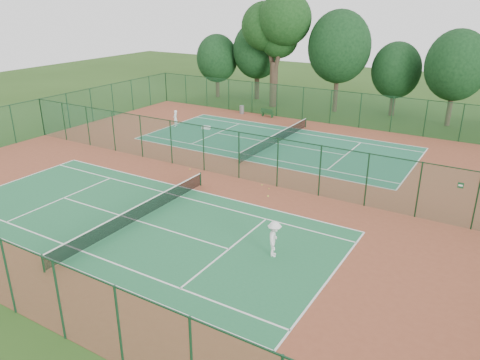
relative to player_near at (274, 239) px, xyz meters
name	(u,v)px	position (x,y,z in m)	size (l,w,h in m)	color
ground	(221,174)	(-8.69, 8.35, -0.97)	(120.00, 120.00, 0.00)	#274816
red_pad	(221,174)	(-8.69, 8.35, -0.97)	(40.00, 36.00, 0.01)	brown
court_near	(137,221)	(-8.69, -0.65, -0.96)	(23.77, 10.97, 0.01)	#216A3F
court_far	(276,143)	(-8.69, 17.35, -0.96)	(23.77, 10.97, 0.01)	#206849
fence_north	(317,105)	(-8.69, 26.35, 0.79)	(40.00, 0.09, 3.50)	#194D2A
fence_west	(42,117)	(-28.69, 8.35, 0.79)	(0.09, 36.00, 3.50)	#164427
fence_divider	(221,152)	(-8.69, 8.35, 0.79)	(40.00, 0.09, 3.50)	#1A4F34
tennis_net_near	(136,213)	(-8.69, -0.65, -0.43)	(0.10, 12.90, 0.97)	#13341C
tennis_net_far	(277,138)	(-8.69, 17.35, -0.43)	(0.10, 12.90, 0.97)	#12341A
player_near	(274,239)	(0.00, 0.00, 0.00)	(1.23, 0.71, 1.91)	white
player_far	(175,118)	(-20.08, 17.30, -0.14)	(0.60, 0.39, 1.64)	white
trash_bin	(242,110)	(-17.16, 25.42, -0.51)	(0.51, 0.51, 0.91)	gray
bench	(267,113)	(-14.02, 25.55, -0.49)	(1.50, 0.52, 0.91)	#133819
kit_bag	(206,128)	(-16.85, 18.04, -0.81)	(0.82, 0.31, 0.31)	white
stray_ball_a	(262,185)	(-5.05, 7.97, -0.93)	(0.07, 0.07, 0.07)	#AECC2F
stray_ball_b	(269,189)	(-4.32, 7.63, -0.93)	(0.07, 0.07, 0.07)	#B1C12D
stray_ball_c	(190,169)	(-11.27, 7.93, -0.93)	(0.07, 0.07, 0.07)	#E6F438
big_tree	(277,26)	(-15.83, 30.78, 8.12)	(8.36, 6.12, 12.84)	#38291E
evergreen_row	(341,111)	(-8.19, 32.60, -0.97)	(39.00, 5.00, 12.00)	black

